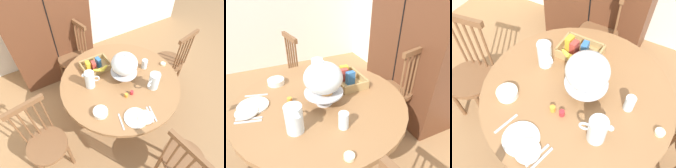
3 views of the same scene
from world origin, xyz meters
The scene contains 21 objects.
ground_plane centered at (0.00, 0.00, 0.00)m, with size 10.00×10.00×0.00m, color #997047.
wooden_armoire centered at (-0.39, 1.50, 0.98)m, with size 1.18×0.60×1.96m.
dining_table centered at (-0.01, 0.19, 0.54)m, with size 1.29×1.29×0.74m.
windsor_chair_near_window centered at (-0.20, 1.12, 0.45)m, with size 0.42×0.42×0.97m.
windsor_chair_by_cabinet centered at (-0.94, 0.07, 0.45)m, with size 0.41×0.40×0.97m.
windsor_chair_facing_door centered at (0.10, -0.74, 0.45)m, with size 0.40×0.40×0.97m.
windsor_chair_far_side centered at (0.93, 0.34, 0.45)m, with size 0.41×0.41×0.97m.
pastry_stand_with_dome centered at (0.05, 0.21, 0.94)m, with size 0.28×0.28×0.34m.
orange_juice_pitcher centered at (0.24, -0.06, 0.82)m, with size 0.19×0.11×0.18m.
milk_pitcher centered at (-0.31, 0.29, 0.83)m, with size 0.17×0.10×0.19m.
cereal_basket centered at (-0.15, 0.48, 0.78)m, with size 0.32×0.30×0.12m.
china_plate_large centered at (-0.13, -0.27, 0.75)m, with size 0.22×0.22×0.01m, color white.
china_plate_small centered at (-0.05, -0.32, 0.76)m, with size 0.15×0.15×0.01m, color white.
cereal_bowl centered at (-0.38, -0.07, 0.76)m, with size 0.14×0.14×0.04m, color white.
drinking_glass centered at (0.34, 0.22, 0.80)m, with size 0.06×0.06×0.11m, color silver.
butter_dish centered at (0.56, 0.15, 0.75)m, with size 0.06×0.06×0.02m, color beige.
jam_jar_strawberry centered at (0.00, -0.02, 0.76)m, with size 0.04×0.04×0.04m, color #B7282D.
jam_jar_apricot centered at (-0.07, -0.02, 0.76)m, with size 0.04×0.04×0.04m, color orange.
table_knife centered at (0.01, -0.31, 0.74)m, with size 0.17×0.01×0.01m, color silver.
dinner_fork centered at (0.04, -0.32, 0.74)m, with size 0.17×0.01×0.01m, color silver.
soup_spoon centered at (-0.26, -0.24, 0.74)m, with size 0.17×0.01×0.01m, color silver.
Camera 1 is at (-0.76, -0.92, 2.26)m, focal length 30.14 mm.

